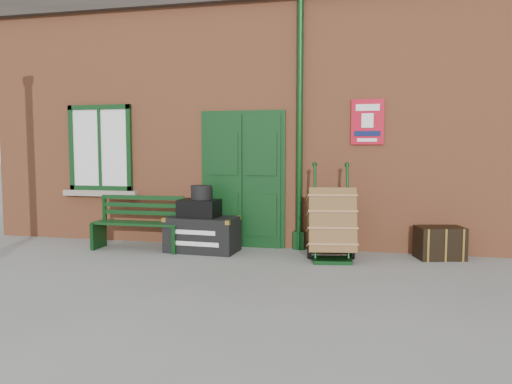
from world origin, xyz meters
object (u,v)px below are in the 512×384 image
(houdini_trunk, at_px, (202,234))
(dark_trunk, at_px, (440,243))
(porter_trolley, at_px, (331,223))
(bench, at_px, (139,222))

(houdini_trunk, height_order, dark_trunk, houdini_trunk)
(houdini_trunk, distance_m, porter_trolley, 2.07)
(bench, distance_m, dark_trunk, 4.69)
(porter_trolley, bearing_deg, bench, 169.01)
(houdini_trunk, xyz_separation_m, dark_trunk, (3.61, 0.30, -0.04))
(houdini_trunk, distance_m, dark_trunk, 3.63)
(houdini_trunk, relative_size, porter_trolley, 0.79)
(dark_trunk, bearing_deg, houdini_trunk, 169.23)
(bench, relative_size, porter_trolley, 1.04)
(bench, xyz_separation_m, houdini_trunk, (1.06, 0.06, -0.18))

